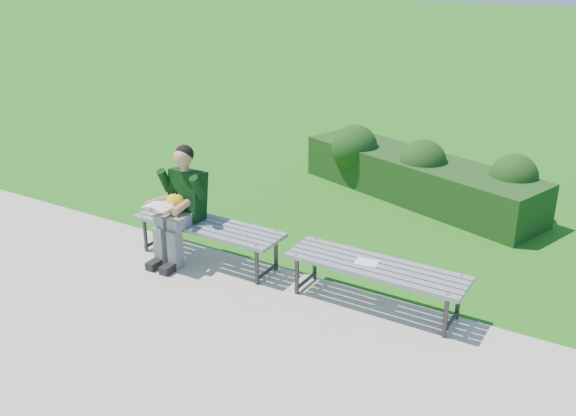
{
  "coord_description": "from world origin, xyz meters",
  "views": [
    {
      "loc": [
        3.38,
        -5.44,
        3.31
      ],
      "look_at": [
        0.21,
        -0.16,
        0.83
      ],
      "focal_mm": 40.0,
      "sensor_mm": 36.0,
      "label": 1
    }
  ],
  "objects": [
    {
      "name": "seated_boy",
      "position": [
        -1.07,
        -0.36,
        0.71
      ],
      "size": [
        0.56,
        0.76,
        1.31
      ],
      "color": "slate",
      "rests_on": "walkway"
    },
    {
      "name": "walkway",
      "position": [
        0.0,
        -1.75,
        0.01
      ],
      "size": [
        30.0,
        3.5,
        0.02
      ],
      "color": "#B6A996",
      "rests_on": "ground"
    },
    {
      "name": "ground",
      "position": [
        0.0,
        0.0,
        0.0
      ],
      "size": [
        80.0,
        80.0,
        0.0
      ],
      "color": "#2A7721",
      "rests_on": "ground"
    },
    {
      "name": "paper_sheet",
      "position": [
        1.15,
        -0.22,
        0.47
      ],
      "size": [
        0.24,
        0.2,
        0.01
      ],
      "color": "white",
      "rests_on": "bench_right"
    },
    {
      "name": "hedge",
      "position": [
        0.54,
        2.89,
        0.38
      ],
      "size": [
        3.76,
        2.04,
        0.92
      ],
      "color": "#1A3912",
      "rests_on": "ground"
    },
    {
      "name": "bench_left",
      "position": [
        -0.77,
        -0.26,
        0.42
      ],
      "size": [
        1.8,
        0.5,
        0.46
      ],
      "color": "gray",
      "rests_on": "walkway"
    },
    {
      "name": "bench_right",
      "position": [
        1.25,
        -0.22,
        0.42
      ],
      "size": [
        1.8,
        0.5,
        0.46
      ],
      "color": "gray",
      "rests_on": "walkway"
    }
  ]
}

